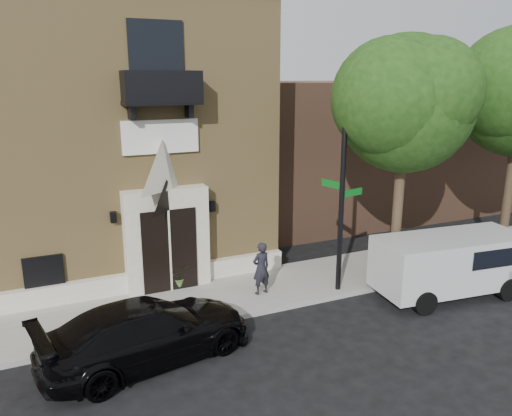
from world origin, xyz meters
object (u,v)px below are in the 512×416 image
at_px(dumpster, 420,256).
at_px(pedestrian_near, 261,268).
at_px(cargo_van, 455,262).
at_px(street_sign, 342,197).
at_px(fire_hydrant, 381,268).
at_px(black_sedan, 148,331).

xyz_separation_m(dumpster, pedestrian_near, (-5.66, 0.62, 0.27)).
distance_m(cargo_van, dumpster, 1.65).
relative_size(street_sign, fire_hydrant, 7.98).
xyz_separation_m(cargo_van, street_sign, (-3.22, 1.56, 2.05)).
height_order(street_sign, dumpster, street_sign).
xyz_separation_m(cargo_van, fire_hydrant, (-1.48, 1.67, -0.56)).
bearing_deg(dumpster, black_sedan, -151.80).
distance_m(street_sign, fire_hydrant, 3.14).
distance_m(street_sign, dumpster, 4.09).
bearing_deg(fire_hydrant, pedestrian_near, 172.37).
distance_m(cargo_van, fire_hydrant, 2.30).
xyz_separation_m(street_sign, dumpster, (3.30, 0.05, -2.42)).
xyz_separation_m(black_sedan, pedestrian_near, (3.93, 2.05, 0.23)).
bearing_deg(cargo_van, fire_hydrant, 137.30).
height_order(dumpster, pedestrian_near, pedestrian_near).
xyz_separation_m(black_sedan, dumpster, (9.59, 1.43, -0.04)).
bearing_deg(black_sedan, street_sign, -89.01).
bearing_deg(fire_hydrant, black_sedan, -169.45).
bearing_deg(dumpster, cargo_van, -73.13).
bearing_deg(street_sign, fire_hydrant, -8.39).
bearing_deg(cargo_van, black_sedan, -175.20).
distance_m(fire_hydrant, dumpster, 1.57).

